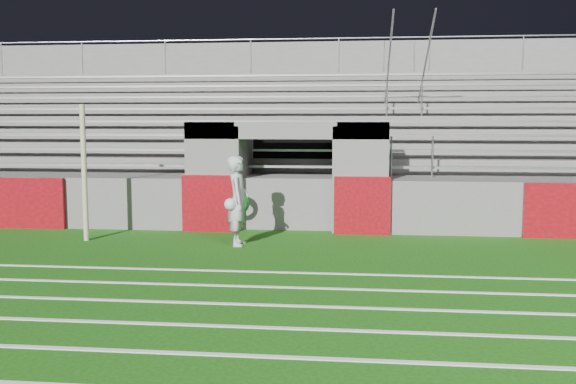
# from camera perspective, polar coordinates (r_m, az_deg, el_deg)

# --- Properties ---
(ground) EXTENTS (90.00, 90.00, 0.00)m
(ground) POSITION_cam_1_polar(r_m,az_deg,el_deg) (12.23, -1.86, -6.04)
(ground) COLOR #15500D
(ground) RESTS_ON ground
(field_post) EXTENTS (0.12, 0.12, 2.98)m
(field_post) POSITION_cam_1_polar(r_m,az_deg,el_deg) (14.68, -17.66, 1.62)
(field_post) COLOR #B6AF87
(field_post) RESTS_ON ground
(field_markings) EXTENTS (28.00, 8.09, 0.01)m
(field_markings) POSITION_cam_1_polar(r_m,az_deg,el_deg) (7.50, -7.43, -14.09)
(field_markings) COLOR white
(field_markings) RESTS_ON ground
(stadium_structure) EXTENTS (26.00, 8.48, 5.42)m
(stadium_structure) POSITION_cam_1_polar(r_m,az_deg,el_deg) (19.90, 1.37, 3.07)
(stadium_structure) COLOR #5B5856
(stadium_structure) RESTS_ON ground
(goalkeeper_with_ball) EXTENTS (0.52, 0.73, 1.90)m
(goalkeeper_with_ball) POSITION_cam_1_polar(r_m,az_deg,el_deg) (13.54, -4.47, -0.78)
(goalkeeper_with_ball) COLOR #AFB5B9
(goalkeeper_with_ball) RESTS_ON ground
(hose_coil) EXTENTS (0.57, 0.15, 0.57)m
(hose_coil) POSITION_cam_1_polar(r_m,az_deg,el_deg) (15.14, -4.47, -0.97)
(hose_coil) COLOR #0B3A12
(hose_coil) RESTS_ON ground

